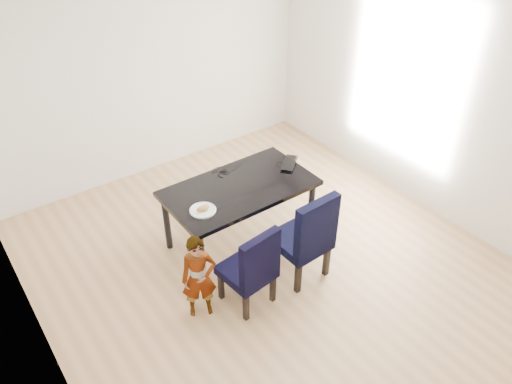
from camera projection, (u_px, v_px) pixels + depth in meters
floor at (267, 264)px, 5.43m from camera, size 4.50×5.00×0.01m
ceiling at (271, 9)px, 3.85m from camera, size 4.50×5.00×0.01m
wall_back at (149, 74)px, 6.29m from camera, size 4.50×0.01×2.70m
wall_left at (18, 256)px, 3.57m from camera, size 0.01×5.00×2.70m
wall_right at (425, 98)px, 5.72m from camera, size 0.01×5.00×2.70m
dining_table at (240, 214)px, 5.54m from camera, size 1.60×0.90×0.75m
chair_left at (246, 265)px, 4.75m from camera, size 0.50×0.51×0.93m
chair_right at (300, 233)px, 5.04m from camera, size 0.52×0.54×1.05m
child at (199, 278)px, 4.63m from camera, size 0.39×0.33×0.91m
plate at (203, 210)px, 4.97m from camera, size 0.34×0.34×0.01m
sandwich at (203, 208)px, 4.94m from camera, size 0.15×0.07×0.06m
laptop at (285, 163)px, 5.68m from camera, size 0.40×0.38×0.03m
cable_tangle at (224, 174)px, 5.51m from camera, size 0.18×0.18×0.01m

